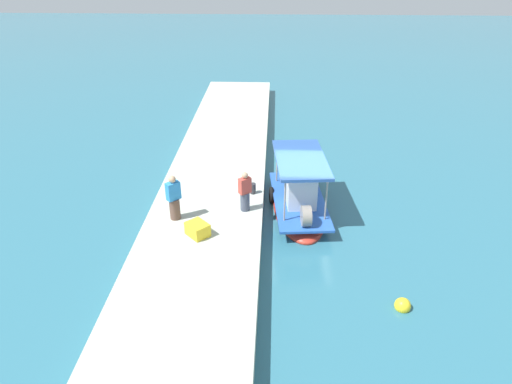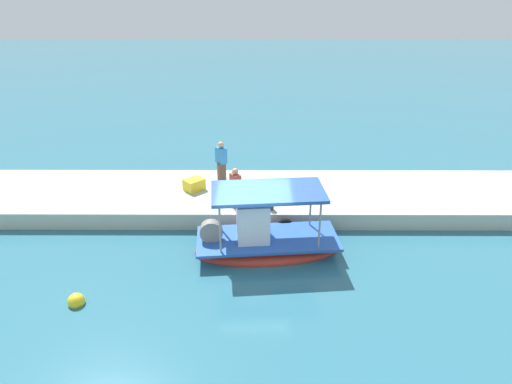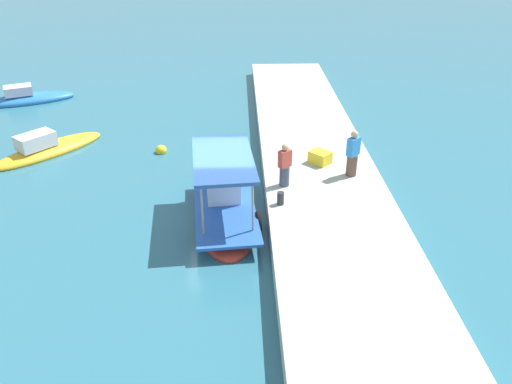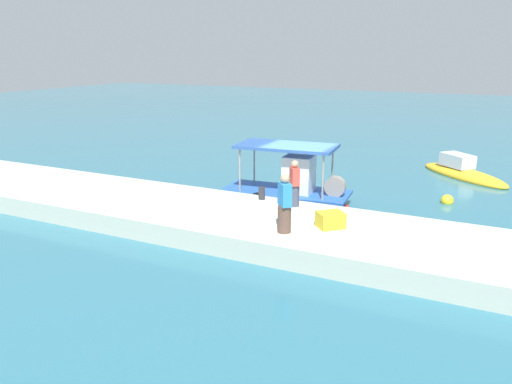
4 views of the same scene
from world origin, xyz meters
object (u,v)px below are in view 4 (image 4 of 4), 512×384
object	(u,v)px
fisherman_near_bollard	(294,185)
main_fishing_boat	(288,193)
marker_buoy	(447,201)
moored_boat_mid	(463,173)
mooring_bollard	(262,193)
cargo_crate	(331,220)
fisherman_by_crate	(285,206)

from	to	relation	value
fisherman_near_bollard	main_fishing_boat	bearing A→B (deg)	117.12
fisherman_near_bollard	marker_buoy	bearing A→B (deg)	48.12
main_fishing_boat	moored_boat_mid	xyz separation A→B (m)	(5.88, 8.06, -0.28)
fisherman_near_bollard	marker_buoy	size ratio (longest dim) A/B	3.22
main_fishing_boat	mooring_bollard	world-z (taller)	main_fishing_boat
mooring_bollard	cargo_crate	bearing A→B (deg)	-29.57
cargo_crate	moored_boat_mid	bearing A→B (deg)	76.06
fisherman_near_bollard	mooring_bollard	xyz separation A→B (m)	(-1.37, 0.24, -0.52)
cargo_crate	mooring_bollard	bearing A→B (deg)	150.43
mooring_bollard	moored_boat_mid	bearing A→B (deg)	58.36
fisherman_near_bollard	cargo_crate	distance (m)	2.48
main_fishing_boat	marker_buoy	distance (m)	6.45
cargo_crate	main_fishing_boat	bearing A→B (deg)	128.28
fisherman_by_crate	moored_boat_mid	bearing A→B (deg)	72.52
marker_buoy	mooring_bollard	bearing A→B (deg)	-140.70
fisherman_near_bollard	marker_buoy	xyz separation A→B (m)	(4.60, 5.13, -1.32)
fisherman_by_crate	cargo_crate	bearing A→B (deg)	42.60
main_fishing_boat	marker_buoy	size ratio (longest dim) A/B	10.59
marker_buoy	moored_boat_mid	xyz separation A→B (m)	(0.17, 5.09, 0.07)
mooring_bollard	cargo_crate	world-z (taller)	cargo_crate
fisherman_near_bollard	fisherman_by_crate	world-z (taller)	fisherman_by_crate
main_fishing_boat	moored_boat_mid	distance (m)	9.99
fisherman_by_crate	mooring_bollard	bearing A→B (deg)	126.52
main_fishing_boat	mooring_bollard	bearing A→B (deg)	-97.89
cargo_crate	marker_buoy	world-z (taller)	cargo_crate
fisherman_near_bollard	fisherman_by_crate	distance (m)	2.71
mooring_bollard	marker_buoy	size ratio (longest dim) A/B	0.89
fisherman_near_bollard	marker_buoy	world-z (taller)	fisherman_near_bollard
fisherman_near_bollard	mooring_bollard	size ratio (longest dim) A/B	3.62
fisherman_by_crate	cargo_crate	xyz separation A→B (m)	(1.11, 1.02, -0.57)
fisherman_near_bollard	moored_boat_mid	size ratio (longest dim) A/B	0.33
main_fishing_boat	fisherman_near_bollard	xyz separation A→B (m)	(1.11, -2.16, 0.98)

